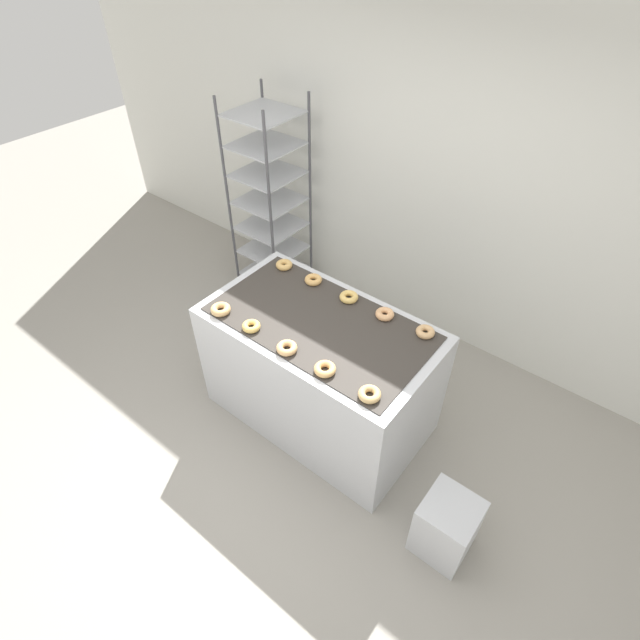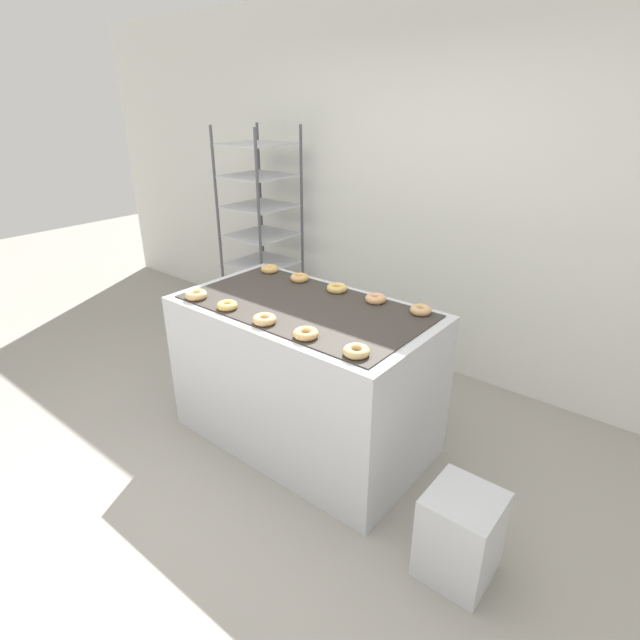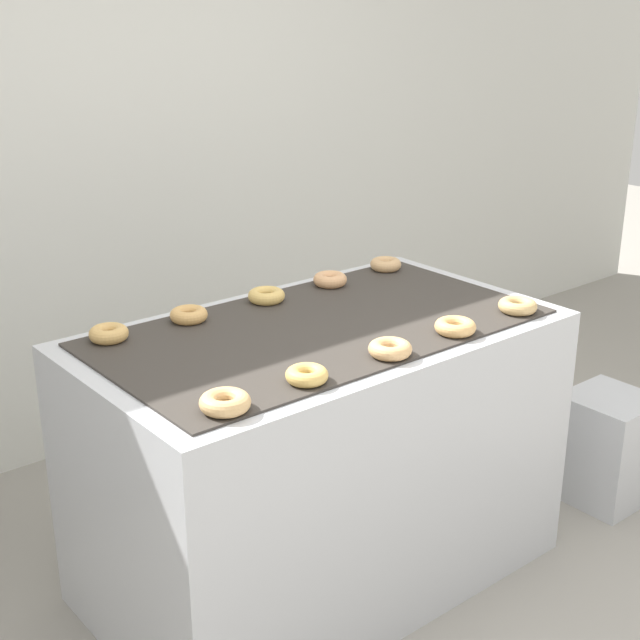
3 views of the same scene
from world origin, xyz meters
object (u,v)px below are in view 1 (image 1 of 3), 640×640
(donut_near_center, at_px, (287,348))
(donut_far_leftmost, at_px, (284,265))
(baking_rack_cart, at_px, (270,201))
(donut_near_left, at_px, (251,326))
(glaze_bin, at_px, (446,526))
(fryer_machine, at_px, (320,371))
(donut_far_rightmost, at_px, (425,332))
(donut_far_right, at_px, (385,314))
(donut_far_center, at_px, (349,297))
(donut_near_leftmost, at_px, (221,309))
(donut_far_left, at_px, (313,280))
(donut_near_rightmost, at_px, (370,394))
(donut_near_right, at_px, (325,369))

(donut_near_center, xyz_separation_m, donut_far_leftmost, (-0.59, 0.64, 0.00))
(baking_rack_cart, height_order, donut_near_left, baking_rack_cart)
(glaze_bin, xyz_separation_m, donut_near_left, (-1.53, 0.02, 0.73))
(fryer_machine, height_order, donut_far_rightmost, donut_far_rightmost)
(baking_rack_cart, distance_m, donut_near_center, 1.88)
(glaze_bin, distance_m, donut_far_rightmost, 1.17)
(donut_far_right, bearing_deg, donut_far_rightmost, 2.93)
(fryer_machine, height_order, donut_far_right, donut_far_right)
(baking_rack_cart, bearing_deg, donut_far_center, -26.56)
(donut_near_leftmost, bearing_deg, baking_rack_cart, 120.22)
(donut_far_leftmost, bearing_deg, donut_near_leftmost, -89.75)
(glaze_bin, bearing_deg, donut_far_left, 157.14)
(donut_far_leftmost, height_order, donut_far_rightmost, donut_far_leftmost)
(donut_far_rightmost, bearing_deg, fryer_machine, -151.43)
(donut_near_rightmost, height_order, donut_far_center, same)
(donut_near_left, height_order, donut_far_left, donut_far_left)
(donut_near_leftmost, distance_m, donut_far_center, 0.87)
(donut_far_leftmost, distance_m, donut_far_right, 0.88)
(donut_far_rightmost, bearing_deg, donut_far_right, -177.07)
(glaze_bin, relative_size, donut_far_rightmost, 3.73)
(donut_near_center, bearing_deg, baking_rack_cart, 135.84)
(glaze_bin, relative_size, donut_far_leftmost, 3.69)
(fryer_machine, relative_size, donut_near_leftmost, 11.63)
(glaze_bin, height_order, donut_far_left, donut_far_left)
(donut_near_left, bearing_deg, donut_near_leftmost, -178.35)
(glaze_bin, bearing_deg, donut_near_left, 179.40)
(donut_near_leftmost, relative_size, donut_far_center, 1.04)
(donut_near_left, bearing_deg, donut_far_leftmost, 113.58)
(donut_near_leftmost, xyz_separation_m, donut_near_center, (0.58, 0.00, -0.00))
(donut_far_leftmost, bearing_deg, donut_far_center, -0.67)
(donut_near_left, relative_size, donut_far_center, 0.93)
(donut_near_leftmost, xyz_separation_m, donut_far_center, (0.59, 0.63, -0.00))
(donut_far_leftmost, relative_size, donut_far_rightmost, 1.01)
(glaze_bin, bearing_deg, donut_far_right, 145.10)
(fryer_machine, distance_m, donut_near_center, 0.59)
(donut_near_leftmost, bearing_deg, fryer_machine, 29.35)
(donut_near_right, xyz_separation_m, donut_far_leftmost, (-0.87, 0.63, 0.00))
(donut_far_right, bearing_deg, donut_near_center, -115.03)
(donut_near_leftmost, relative_size, donut_near_right, 1.02)
(donut_far_right, bearing_deg, donut_near_right, -91.01)
(donut_far_leftmost, height_order, donut_far_center, donut_far_leftmost)
(donut_far_rightmost, bearing_deg, donut_near_leftmost, -151.04)
(baking_rack_cart, bearing_deg, glaze_bin, -27.21)
(baking_rack_cart, distance_m, donut_near_right, 2.09)
(donut_far_leftmost, bearing_deg, donut_near_right, -35.92)
(donut_far_left, height_order, donut_far_right, donut_far_right)
(fryer_machine, xyz_separation_m, glaze_bin, (1.22, -0.33, -0.24))
(donut_near_leftmost, xyz_separation_m, donut_far_leftmost, (-0.00, 0.64, -0.00))
(glaze_bin, xyz_separation_m, donut_near_rightmost, (-0.62, 0.02, 0.74))
(donut_far_right, distance_m, donut_far_rightmost, 0.29)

